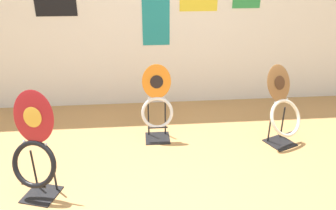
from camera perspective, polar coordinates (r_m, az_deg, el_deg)
wall_back at (r=4.44m, az=-0.47°, el=16.24°), size 8.00×0.07×2.60m
toilet_seat_display_orange_sun at (r=3.64m, az=-1.92°, el=-0.03°), size 0.36×0.28×0.89m
toilet_seat_display_crimson_swirl at (r=2.99m, az=-22.22°, el=-7.79°), size 0.45×0.36×0.96m
toilet_seat_display_woodgrain at (r=3.79m, az=19.37°, el=-0.70°), size 0.49×0.49×0.88m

